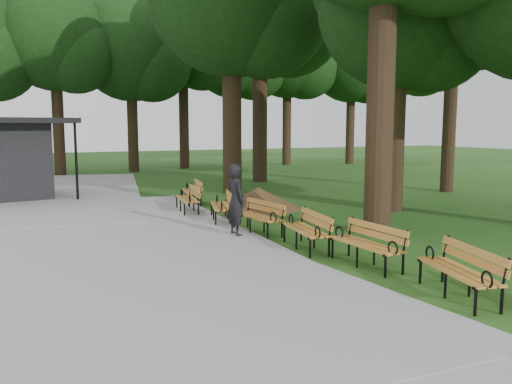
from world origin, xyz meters
name	(u,v)px	position (x,y,z in m)	size (l,w,h in m)	color
ground	(312,259)	(0.00, 0.00, 0.00)	(100.00, 100.00, 0.00)	#1F4C15
path	(98,246)	(-4.00, 3.00, 0.03)	(12.00, 38.00, 0.06)	#9A9A9C
person	(236,200)	(-0.58, 2.84, 0.93)	(0.68, 0.45, 1.86)	black
lamp_post	(27,141)	(-5.24, 11.88, 2.27)	(0.32, 0.32, 3.16)	black
dirt_mound	(258,198)	(1.77, 6.52, 0.38)	(2.51, 2.51, 0.76)	#47301C
bench_1	(458,272)	(0.88, -3.16, 0.44)	(1.90, 0.64, 0.88)	#BF7A2C
bench_2	(366,245)	(0.69, -0.94, 0.44)	(1.90, 0.64, 0.88)	#BF7A2C
bench_3	(305,230)	(0.33, 0.86, 0.44)	(1.90, 0.64, 0.88)	#BF7A2C
bench_4	(257,217)	(0.07, 2.93, 0.44)	(1.90, 0.64, 0.88)	#BF7A2C
bench_5	(221,206)	(-0.17, 5.00, 0.44)	(1.90, 0.64, 0.88)	#BF7A2C
bench_6	(187,199)	(-0.62, 6.93, 0.44)	(1.90, 0.64, 0.88)	#BF7A2C
bench_7	(191,192)	(0.11, 8.73, 0.44)	(1.90, 0.64, 0.88)	#BF7A2C
lawn_tree_1	(400,8)	(5.77, 4.38, 6.55)	(5.24, 5.24, 9.23)	black
lawn_tree_4	(260,2)	(5.67, 14.67, 8.87)	(7.21, 7.21, 12.53)	black
lawn_tree_5	(455,5)	(11.26, 7.51, 7.81)	(4.97, 4.97, 10.37)	black
tree_backdrop	(218,46)	(6.73, 23.38, 8.03)	(36.03, 9.26, 16.05)	black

